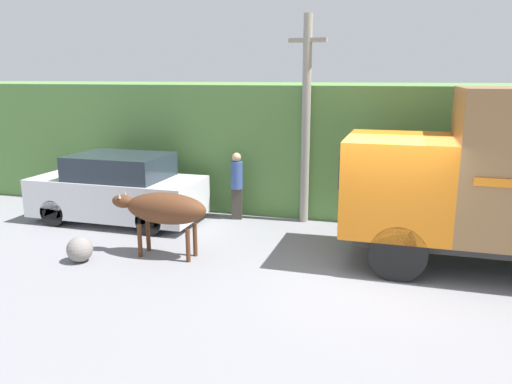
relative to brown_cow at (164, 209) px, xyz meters
name	(u,v)px	position (x,y,z in m)	size (l,w,h in m)	color
ground_plane	(376,275)	(4.20, 0.20, -1.00)	(60.00, 60.00, 0.00)	gray
hillside_embankment	(391,143)	(4.20, 6.37, 0.69)	(32.00, 5.83, 3.38)	#568442
building_backdrop	(280,146)	(1.18, 5.00, 0.66)	(4.34, 2.70, 3.28)	#B2BCAD
brown_cow	(164,209)	(0.00, 0.00, 0.00)	(2.08, 0.64, 1.33)	#512D19
parked_suv	(118,190)	(-2.26, 1.95, -0.17)	(4.23, 1.85, 1.71)	silver
pedestrian_on_hill	(237,182)	(0.53, 3.00, -0.03)	(0.36, 0.36, 1.73)	#38332D
utility_pole	(306,117)	(2.23, 3.27, 1.64)	(0.90, 0.21, 5.03)	gray
roadside_rock	(80,249)	(-1.49, -0.77, -0.74)	(0.51, 0.51, 0.51)	gray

